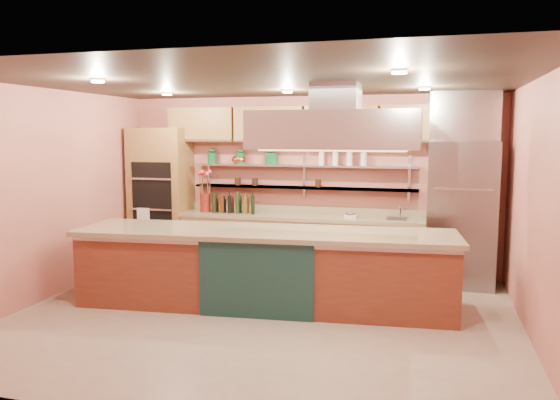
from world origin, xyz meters
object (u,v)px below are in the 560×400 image
(flower_vase, at_px, (205,203))
(kitchen_scale, at_px, (351,214))
(island, at_px, (265,268))
(refrigerator, at_px, (461,214))
(copper_kettle, at_px, (237,160))
(green_canister, at_px, (273,159))

(flower_vase, distance_m, kitchen_scale, 2.40)
(island, bearing_deg, kitchen_scale, 57.85)
(kitchen_scale, bearing_deg, island, -93.60)
(refrigerator, distance_m, kitchen_scale, 1.60)
(refrigerator, height_order, flower_vase, refrigerator)
(copper_kettle, bearing_deg, refrigerator, -3.75)
(island, height_order, kitchen_scale, kitchen_scale)
(refrigerator, xyz_separation_m, copper_kettle, (-3.51, 0.23, 0.73))
(refrigerator, xyz_separation_m, green_canister, (-2.89, 0.23, 0.76))
(refrigerator, distance_m, green_canister, 3.00)
(copper_kettle, bearing_deg, flower_vase, -155.23)
(flower_vase, xyz_separation_m, green_canister, (1.10, 0.22, 0.73))
(island, height_order, green_canister, green_canister)
(island, relative_size, copper_kettle, 28.68)
(green_canister, bearing_deg, copper_kettle, 180.00)
(kitchen_scale, relative_size, green_canister, 0.98)
(island, distance_m, kitchen_scale, 1.96)
(refrigerator, bearing_deg, flower_vase, 179.86)
(island, relative_size, kitchen_scale, 26.40)
(kitchen_scale, relative_size, copper_kettle, 1.09)
(island, relative_size, green_canister, 25.87)
(green_canister, bearing_deg, refrigerator, -4.55)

